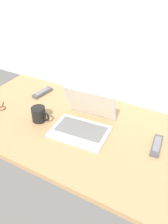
% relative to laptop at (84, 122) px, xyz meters
% --- Properties ---
extents(desk, '(1.60, 0.76, 0.03)m').
position_rel_laptop_xyz_m(desk, '(0.01, -0.01, -0.06)').
color(desk, tan).
rests_on(desk, ground).
extents(laptop, '(0.33, 0.32, 0.21)m').
position_rel_laptop_xyz_m(laptop, '(0.00, 0.00, 0.00)').
color(laptop, silver).
rests_on(laptop, desk).
extents(coffee_mug, '(0.12, 0.08, 0.09)m').
position_rel_laptop_xyz_m(coffee_mug, '(-0.26, -0.06, 0.00)').
color(coffee_mug, black).
rests_on(coffee_mug, desk).
extents(remote_control_near, '(0.07, 0.16, 0.02)m').
position_rel_laptop_xyz_m(remote_control_near, '(-0.44, 0.19, -0.03)').
color(remote_control_near, '#4C4C51').
rests_on(remote_control_near, desk).
extents(remote_control_far, '(0.06, 0.16, 0.02)m').
position_rel_laptop_xyz_m(remote_control_far, '(0.41, 0.05, -0.03)').
color(remote_control_far, '#4C4C51').
rests_on(remote_control_far, desk).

